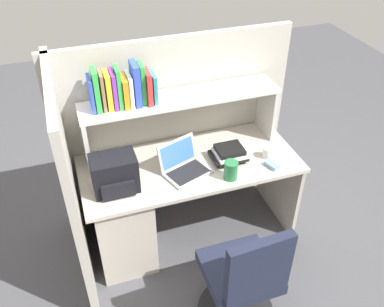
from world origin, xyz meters
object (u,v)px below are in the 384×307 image
at_px(backpack, 115,174).
at_px(paper_cup, 268,153).
at_px(office_chair, 243,284).
at_px(laptop, 184,165).
at_px(snack_canister, 231,170).
at_px(computer_mouse, 272,165).

xyz_separation_m(backpack, paper_cup, (1.13, -0.01, -0.08)).
xyz_separation_m(backpack, office_chair, (0.62, -0.75, -0.46)).
bearing_deg(laptop, paper_cup, -3.80).
xyz_separation_m(snack_canister, office_chair, (-0.15, -0.61, -0.40)).
height_order(backpack, office_chair, backpack).
distance_m(paper_cup, office_chair, 0.98).
bearing_deg(backpack, snack_canister, -10.36).
bearing_deg(computer_mouse, laptop, 145.34).
relative_size(paper_cup, office_chair, 0.09).
bearing_deg(computer_mouse, snack_canister, 163.20).
height_order(paper_cup, office_chair, office_chair).
bearing_deg(office_chair, laptop, -83.35).
distance_m(laptop, computer_mouse, 0.64).
bearing_deg(snack_canister, office_chair, -103.98).
bearing_deg(computer_mouse, backpack, 153.42).
distance_m(laptop, office_chair, 0.89).
distance_m(backpack, computer_mouse, 1.12).
bearing_deg(paper_cup, backpack, 179.70).
xyz_separation_m(laptop, computer_mouse, (0.62, -0.16, -0.03)).
bearing_deg(office_chair, backpack, -53.41).
height_order(snack_canister, office_chair, office_chair).
bearing_deg(snack_canister, paper_cup, 20.84).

